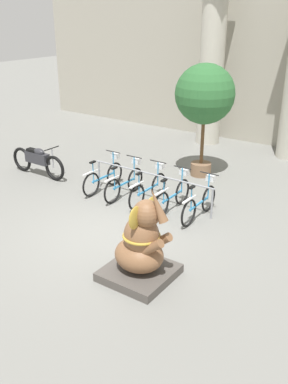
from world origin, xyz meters
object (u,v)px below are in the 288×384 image
Objects in this scene: bicycle_4 at (200,202)px; potted_tree at (205,96)px; motorcycle at (38,160)px; bicycle_0 at (104,176)px; bicycle_1 at (125,182)px; elephant_statue at (141,248)px; bicycle_2 at (149,188)px; bicycle_3 at (173,195)px.

potted_tree is at bearing 117.18° from bicycle_4.
bicycle_4 is 3.46m from potted_tree.
motorcycle is at bearing -177.62° from bicycle_4.
potted_tree is (-1.31, 2.56, 1.92)m from bicycle_4.
potted_tree is at bearing 57.62° from bicycle_0.
potted_tree reaches higher than bicycle_1.
elephant_statue reaches higher than bicycle_4.
bicycle_3 is at bearing -2.53° from bicycle_2.
bicycle_1 reaches higher than motorcycle.
bicycle_4 is (0.73, -0.00, 0.00)m from bicycle_3.
bicycle_0 is at bearing -122.38° from potted_tree.
bicycle_3 is at bearing -0.82° from bicycle_0.
elephant_statue reaches higher than bicycle_2.
motorcycle is at bearing -173.82° from bicycle_0.
bicycle_0 is at bearing -179.96° from bicycle_2.
bicycle_1 is 0.77× the size of motorcycle.
potted_tree is at bearing 102.89° from bicycle_3.
bicycle_1 is 0.73m from bicycle_2.
bicycle_4 is 2.81m from elephant_statue.
potted_tree reaches higher than motorcycle.
bicycle_3 is 4.50m from motorcycle.
bicycle_4 is 0.77× the size of motorcycle.
bicycle_3 is 3.25m from potted_tree.
bicycle_2 and bicycle_4 have the same top height.
motorcycle is (-3.76, -0.25, 0.08)m from bicycle_2.
bicycle_4 is 5.22m from motorcycle.
bicycle_0 and bicycle_1 have the same top height.
bicycle_2 is at bearing -93.26° from potted_tree.
bicycle_1 and bicycle_3 have the same top height.
bicycle_0 is 1.46m from bicycle_2.
motorcycle is 5.13m from potted_tree.
bicycle_1 is at bearing 4.14° from motorcycle.
bicycle_0 and bicycle_4 have the same top height.
motorcycle is (-5.22, -0.22, 0.08)m from bicycle_4.
bicycle_3 is at bearing 2.78° from motorcycle.
bicycle_2 is 0.88× the size of elephant_statue.
bicycle_1 is 0.51× the size of potted_tree.
bicycle_4 is at bearing -0.10° from bicycle_3.
bicycle_2 is 0.51× the size of potted_tree.
bicycle_0 is 1.00× the size of bicycle_2.
bicycle_3 is at bearing 110.12° from elephant_statue.
bicycle_0 is 0.88× the size of elephant_statue.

